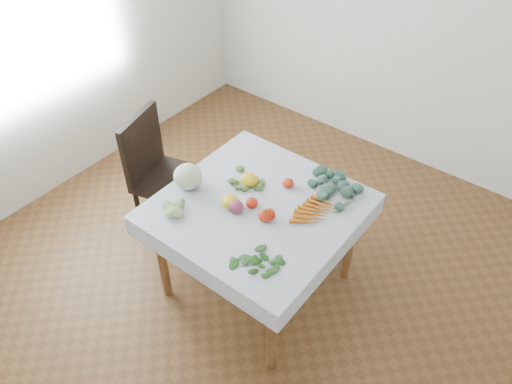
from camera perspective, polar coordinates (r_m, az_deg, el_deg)
ground at (r=3.56m, az=0.18°, el=-10.45°), size 4.00×4.00×0.00m
back_wall at (r=4.22m, az=18.17°, el=19.53°), size 4.00×0.04×2.70m
left_wall at (r=4.03m, az=-23.97°, el=17.03°), size 0.04×4.00×2.70m
table at (r=3.07m, az=0.21°, el=-2.93°), size 1.00×1.00×0.75m
tablecloth at (r=3.00m, az=0.21°, el=-1.58°), size 1.12×1.12×0.01m
chair at (r=3.65m, az=-11.12°, el=2.71°), size 0.54×0.54×0.97m
cabbage at (r=3.11m, az=-7.79°, el=1.77°), size 0.23×0.23×0.16m
tomato_a at (r=2.97m, az=-0.48°, el=-1.25°), size 0.08×0.08×0.06m
tomato_b at (r=3.11m, az=3.70°, el=1.03°), size 0.09×0.09×0.06m
tomato_c at (r=2.89m, az=1.46°, el=-2.58°), size 0.09×0.09×0.07m
tomato_d at (r=2.89m, az=1.02°, el=-2.72°), size 0.10×0.10×0.07m
heirloom_back at (r=3.12m, az=-0.79°, el=1.43°), size 0.12×0.12×0.08m
heirloom_front at (r=2.97m, az=-2.93°, el=-1.08°), size 0.14×0.14×0.07m
onion_a at (r=2.94m, az=-2.33°, el=-1.64°), size 0.10×0.10×0.07m
onion_b at (r=2.94m, az=-2.23°, el=-1.71°), size 0.10×0.10×0.07m
tomatillo_cluster at (r=2.97m, az=-9.08°, el=-1.94°), size 0.17×0.12×0.05m
carrot_bunch at (r=2.96m, az=6.91°, el=-2.19°), size 0.22×0.30×0.03m
kale_bunch at (r=3.12m, az=8.71°, el=0.47°), size 0.36×0.29×0.05m
basil_bunch at (r=2.69m, az=0.32°, el=-7.78°), size 0.26×0.22×0.01m
dill_bunch at (r=3.15m, az=-1.40°, el=1.21°), size 0.21×0.19×0.02m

